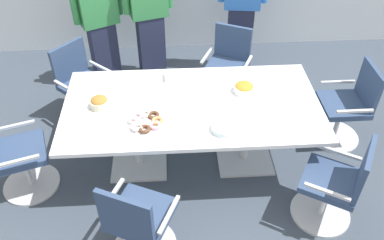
{
  "coord_description": "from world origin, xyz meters",
  "views": [
    {
      "loc": [
        -0.18,
        -2.94,
        3.09
      ],
      "look_at": [
        0.0,
        0.0,
        0.55
      ],
      "focal_mm": 37.62,
      "sensor_mm": 36.0,
      "label": 1
    }
  ],
  "objects_px": {
    "office_chair_5": "(336,187)",
    "person_standing_1": "(149,9)",
    "snack_bowl_chips_orange": "(244,88)",
    "office_chair_4": "(139,224)",
    "plate_stack": "(223,128)",
    "person_standing_0": "(99,18)",
    "donut_platter": "(146,121)",
    "office_chair_2": "(83,88)",
    "conference_table": "(192,114)",
    "office_chair_3": "(15,158)",
    "office_chair_0": "(347,109)",
    "person_standing_2": "(242,0)",
    "snack_bowl_pretzels": "(99,102)",
    "office_chair_1": "(227,70)",
    "napkin_pile": "(172,76)"
  },
  "relations": [
    {
      "from": "office_chair_3",
      "to": "person_standing_1",
      "type": "height_order",
      "value": "person_standing_1"
    },
    {
      "from": "office_chair_0",
      "to": "conference_table",
      "type": "bearing_deg",
      "value": 98.21
    },
    {
      "from": "person_standing_0",
      "to": "person_standing_2",
      "type": "distance_m",
      "value": 1.76
    },
    {
      "from": "office_chair_0",
      "to": "snack_bowl_pretzels",
      "type": "xyz_separation_m",
      "value": [
        -2.51,
        -0.24,
        0.4
      ]
    },
    {
      "from": "person_standing_0",
      "to": "snack_bowl_pretzels",
      "type": "xyz_separation_m",
      "value": [
        0.16,
        -1.54,
        -0.08
      ]
    },
    {
      "from": "person_standing_1",
      "to": "snack_bowl_chips_orange",
      "type": "xyz_separation_m",
      "value": [
        0.93,
        -1.43,
        -0.17
      ]
    },
    {
      "from": "office_chair_0",
      "to": "person_standing_1",
      "type": "distance_m",
      "value": 2.53
    },
    {
      "from": "conference_table",
      "to": "office_chair_5",
      "type": "relative_size",
      "value": 2.64
    },
    {
      "from": "plate_stack",
      "to": "person_standing_0",
      "type": "bearing_deg",
      "value": 123.14
    },
    {
      "from": "office_chair_2",
      "to": "plate_stack",
      "type": "height_order",
      "value": "office_chair_2"
    },
    {
      "from": "office_chair_0",
      "to": "office_chair_5",
      "type": "bearing_deg",
      "value": 155.23
    },
    {
      "from": "office_chair_1",
      "to": "snack_bowl_chips_orange",
      "type": "relative_size",
      "value": 4.57
    },
    {
      "from": "office_chair_1",
      "to": "donut_platter",
      "type": "bearing_deg",
      "value": 80.86
    },
    {
      "from": "office_chair_5",
      "to": "office_chair_1",
      "type": "bearing_deg",
      "value": 51.47
    },
    {
      "from": "office_chair_5",
      "to": "person_standing_2",
      "type": "bearing_deg",
      "value": 41.03
    },
    {
      "from": "person_standing_2",
      "to": "person_standing_1",
      "type": "bearing_deg",
      "value": 13.87
    },
    {
      "from": "donut_platter",
      "to": "plate_stack",
      "type": "distance_m",
      "value": 0.69
    },
    {
      "from": "conference_table",
      "to": "office_chair_3",
      "type": "height_order",
      "value": "office_chair_3"
    },
    {
      "from": "conference_table",
      "to": "person_standing_1",
      "type": "height_order",
      "value": "person_standing_1"
    },
    {
      "from": "office_chair_3",
      "to": "donut_platter",
      "type": "height_order",
      "value": "office_chair_3"
    },
    {
      "from": "office_chair_3",
      "to": "person_standing_2",
      "type": "relative_size",
      "value": 0.49
    },
    {
      "from": "office_chair_4",
      "to": "person_standing_2",
      "type": "bearing_deg",
      "value": 90.89
    },
    {
      "from": "person_standing_0",
      "to": "plate_stack",
      "type": "bearing_deg",
      "value": 96.96
    },
    {
      "from": "conference_table",
      "to": "office_chair_0",
      "type": "distance_m",
      "value": 1.69
    },
    {
      "from": "office_chair_3",
      "to": "person_standing_1",
      "type": "xyz_separation_m",
      "value": [
        1.23,
        1.85,
        0.56
      ]
    },
    {
      "from": "conference_table",
      "to": "office_chair_4",
      "type": "xyz_separation_m",
      "value": [
        -0.49,
        -1.06,
        -0.22
      ]
    },
    {
      "from": "office_chair_0",
      "to": "person_standing_0",
      "type": "xyz_separation_m",
      "value": [
        -2.67,
        1.3,
        0.47
      ]
    },
    {
      "from": "plate_stack",
      "to": "donut_platter",
      "type": "bearing_deg",
      "value": 168.81
    },
    {
      "from": "office_chair_1",
      "to": "office_chair_3",
      "type": "distance_m",
      "value": 2.52
    },
    {
      "from": "person_standing_0",
      "to": "donut_platter",
      "type": "bearing_deg",
      "value": 81.98
    },
    {
      "from": "snack_bowl_chips_orange",
      "to": "plate_stack",
      "type": "distance_m",
      "value": 0.6
    },
    {
      "from": "person_standing_1",
      "to": "donut_platter",
      "type": "bearing_deg",
      "value": 73.33
    },
    {
      "from": "office_chair_4",
      "to": "person_standing_0",
      "type": "relative_size",
      "value": 0.54
    },
    {
      "from": "plate_stack",
      "to": "napkin_pile",
      "type": "distance_m",
      "value": 0.91
    },
    {
      "from": "plate_stack",
      "to": "person_standing_1",
      "type": "bearing_deg",
      "value": 108.74
    },
    {
      "from": "snack_bowl_pretzels",
      "to": "napkin_pile",
      "type": "distance_m",
      "value": 0.79
    },
    {
      "from": "person_standing_2",
      "to": "donut_platter",
      "type": "distance_m",
      "value": 2.3
    },
    {
      "from": "snack_bowl_pretzels",
      "to": "office_chair_0",
      "type": "bearing_deg",
      "value": 5.45
    },
    {
      "from": "person_standing_0",
      "to": "napkin_pile",
      "type": "relative_size",
      "value": 12.01
    },
    {
      "from": "plate_stack",
      "to": "office_chair_3",
      "type": "bearing_deg",
      "value": 176.42
    },
    {
      "from": "office_chair_4",
      "to": "office_chair_0",
      "type": "bearing_deg",
      "value": 55.82
    },
    {
      "from": "office_chair_0",
      "to": "office_chair_5",
      "type": "relative_size",
      "value": 1.0
    },
    {
      "from": "office_chair_3",
      "to": "person_standing_0",
      "type": "xyz_separation_m",
      "value": [
        0.64,
        1.82,
        0.47
      ]
    },
    {
      "from": "office_chair_5",
      "to": "person_standing_1",
      "type": "relative_size",
      "value": 0.5
    },
    {
      "from": "office_chair_4",
      "to": "donut_platter",
      "type": "bearing_deg",
      "value": 110.2
    },
    {
      "from": "snack_bowl_chips_orange",
      "to": "office_chair_0",
      "type": "bearing_deg",
      "value": 4.75
    },
    {
      "from": "office_chair_2",
      "to": "person_standing_0",
      "type": "bearing_deg",
      "value": -150.34
    },
    {
      "from": "office_chair_1",
      "to": "person_standing_1",
      "type": "height_order",
      "value": "person_standing_1"
    },
    {
      "from": "snack_bowl_chips_orange",
      "to": "office_chair_4",
      "type": "bearing_deg",
      "value": -129.48
    },
    {
      "from": "snack_bowl_chips_orange",
      "to": "donut_platter",
      "type": "height_order",
      "value": "snack_bowl_chips_orange"
    }
  ]
}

